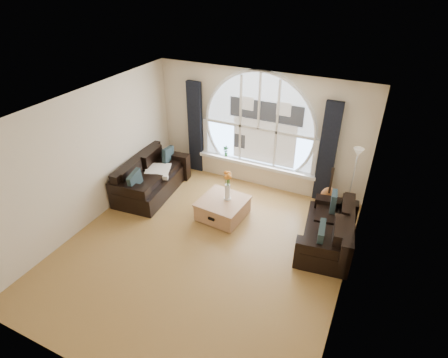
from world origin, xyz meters
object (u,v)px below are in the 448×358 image
sofa_left (152,177)px  potted_plant (226,151)px  vase_flowers (228,183)px  sofa_right (329,228)px  coffee_chest (223,208)px  guitar (330,187)px  floor_lamp (351,184)px

sofa_left → potted_plant: (1.21, 1.41, 0.28)m
sofa_left → vase_flowers: vase_flowers is taller
sofa_left → sofa_right: sofa_left is taller
vase_flowers → coffee_chest: bearing=-125.7°
sofa_left → vase_flowers: 1.99m
sofa_left → guitar: 3.97m
sofa_right → floor_lamp: bearing=72.8°
sofa_left → vase_flowers: size_ratio=2.67×
coffee_chest → guitar: size_ratio=0.87×
potted_plant → guitar: bearing=-6.8°
vase_flowers → potted_plant: vase_flowers is taller
floor_lamp → potted_plant: size_ratio=5.98×
coffee_chest → vase_flowers: vase_flowers is taller
sofa_left → sofa_right: size_ratio=1.12×
floor_lamp → sofa_right: bearing=-99.6°
potted_plant → vase_flowers: bearing=-63.5°
sofa_right → potted_plant: 3.23m
sofa_left → guitar: bearing=10.6°
potted_plant → sofa_left: bearing=-130.5°
sofa_right → guitar: bearing=93.1°
coffee_chest → vase_flowers: 0.59m
sofa_left → coffee_chest: (1.88, -0.16, -0.17)m
sofa_left → potted_plant: bearing=44.0°
floor_lamp → guitar: bearing=160.4°
vase_flowers → floor_lamp: bearing=24.3°
coffee_chest → guitar: bearing=38.1°
sofa_left → guitar: guitar is taller
sofa_right → guitar: 1.24m
sofa_right → floor_lamp: 1.15m
vase_flowers → sofa_left: bearing=177.9°
floor_lamp → coffee_chest: bearing=-154.4°
sofa_right → coffee_chest: sofa_right is taller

